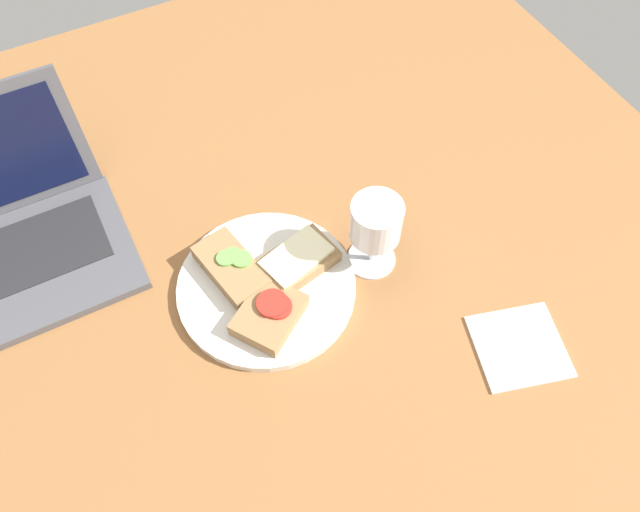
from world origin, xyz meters
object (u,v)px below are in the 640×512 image
at_px(wine_glass, 376,225).
at_px(napkin, 519,346).
at_px(sandwich_with_cheese, 297,261).
at_px(plate, 267,288).
at_px(sandwich_with_tomato, 270,314).
at_px(sandwich_with_cucumber, 232,268).

xyz_separation_m(wine_glass, napkin, (0.11, -0.21, -0.09)).
bearing_deg(wine_glass, sandwich_with_cheese, 162.82).
distance_m(plate, wine_glass, 0.18).
distance_m(plate, sandwich_with_tomato, 0.06).
distance_m(sandwich_with_cucumber, sandwich_with_tomato, 0.09).
relative_size(sandwich_with_cucumber, napkin, 1.09).
bearing_deg(plate, sandwich_with_cheese, 10.10).
bearing_deg(plate, sandwich_with_cucumber, 129.61).
bearing_deg(sandwich_with_tomato, wine_glass, 8.60).
xyz_separation_m(sandwich_with_cheese, napkin, (0.21, -0.25, -0.03)).
bearing_deg(sandwich_with_cucumber, wine_glass, -18.52).
distance_m(sandwich_with_cucumber, wine_glass, 0.21).
relative_size(plate, sandwich_with_tomato, 2.14).
relative_size(sandwich_with_tomato, sandwich_with_cheese, 0.96).
xyz_separation_m(sandwich_with_tomato, wine_glass, (0.18, 0.03, 0.06)).
distance_m(sandwich_with_cucumber, sandwich_with_cheese, 0.09).
relative_size(sandwich_with_cheese, napkin, 1.05).
distance_m(sandwich_with_tomato, wine_glass, 0.19).
distance_m(sandwich_with_cheese, wine_glass, 0.13).
height_order(sandwich_with_cucumber, napkin, sandwich_with_cucumber).
distance_m(sandwich_with_cucumber, napkin, 0.41).
xyz_separation_m(plate, sandwich_with_cheese, (0.05, 0.01, 0.02)).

